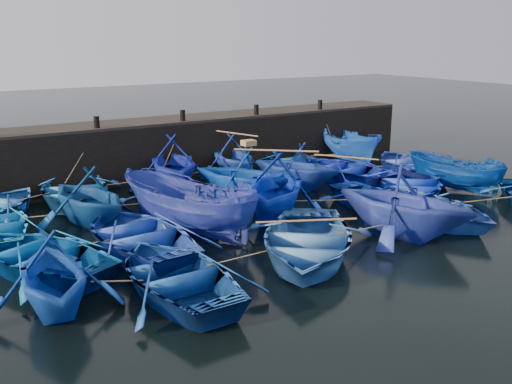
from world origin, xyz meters
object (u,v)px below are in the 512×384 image
boat_20 (52,273)px  wooden_crate (249,143)px  boat_8 (178,199)px  boat_13 (41,254)px

boat_20 → wooden_crate: (9.00, 5.84, 1.33)m
boat_8 → boat_20: size_ratio=1.42×
boat_8 → boat_13: 6.29m
boat_13 → wooden_crate: size_ratio=9.96×
boat_20 → boat_8: bearing=51.5°
boat_8 → boat_20: boat_20 is taller
boat_8 → boat_20: bearing=-139.9°
boat_8 → wooden_crate: size_ratio=10.55×
boat_20 → wooden_crate: size_ratio=7.44×
wooden_crate → boat_20: bearing=-147.0°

